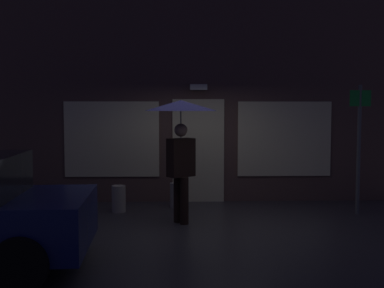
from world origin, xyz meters
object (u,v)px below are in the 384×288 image
(person_with_umbrella, at_px, (181,124))
(street_sign_post, at_px, (359,141))
(sidewalk_bollard_2, at_px, (119,199))
(sidewalk_bollard, at_px, (177,195))

(person_with_umbrella, distance_m, street_sign_post, 3.45)
(street_sign_post, xyz_separation_m, sidewalk_bollard_2, (-4.57, 0.28, -1.13))
(person_with_umbrella, height_order, sidewalk_bollard_2, person_with_umbrella)
(street_sign_post, xyz_separation_m, sidewalk_bollard, (-3.45, 0.67, -1.13))
(person_with_umbrella, bearing_deg, sidewalk_bollard, -120.99)
(person_with_umbrella, distance_m, sidewalk_bollard_2, 2.12)
(person_with_umbrella, xyz_separation_m, sidewalk_bollard, (-0.08, 1.33, -1.48))
(person_with_umbrella, distance_m, sidewalk_bollard, 1.99)
(sidewalk_bollard, bearing_deg, sidewalk_bollard_2, -161.14)
(sidewalk_bollard_2, bearing_deg, sidewalk_bollard, 18.86)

